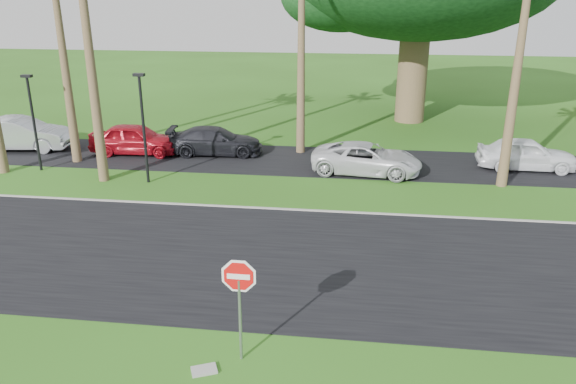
% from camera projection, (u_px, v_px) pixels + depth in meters
% --- Properties ---
extents(ground, '(120.00, 120.00, 0.00)m').
position_uv_depth(ground, '(246.00, 290.00, 15.54)').
color(ground, '#285114').
rests_on(ground, ground).
extents(road, '(120.00, 8.00, 0.02)m').
position_uv_depth(road, '(259.00, 258.00, 17.40)').
color(road, black).
rests_on(road, ground).
extents(parking_strip, '(120.00, 5.00, 0.02)m').
position_uv_depth(parking_strip, '(297.00, 160.00, 27.18)').
color(parking_strip, black).
rests_on(parking_strip, ground).
extents(curb, '(120.00, 0.12, 0.06)m').
position_uv_depth(curb, '(278.00, 209.00, 21.16)').
color(curb, gray).
rests_on(curb, ground).
extents(stop_sign_near, '(1.05, 0.07, 2.62)m').
position_uv_depth(stop_sign_near, '(239.00, 289.00, 12.07)').
color(stop_sign_near, gray).
rests_on(stop_sign_near, ground).
extents(streetlight_left, '(0.45, 0.25, 4.34)m').
position_uv_depth(streetlight_left, '(33.00, 117.00, 24.92)').
color(streetlight_left, black).
rests_on(streetlight_left, ground).
extents(streetlight_right, '(0.45, 0.25, 4.64)m').
position_uv_depth(streetlight_right, '(143.00, 122.00, 23.27)').
color(streetlight_right, black).
rests_on(streetlight_right, ground).
extents(car_silver, '(5.24, 2.41, 1.67)m').
position_uv_depth(car_silver, '(20.00, 134.00, 28.65)').
color(car_silver, '#B6B9BE').
rests_on(car_silver, ground).
extents(car_red, '(4.54, 1.97, 1.52)m').
position_uv_depth(car_red, '(136.00, 139.00, 28.01)').
color(car_red, '#A40D19').
rests_on(car_red, ground).
extents(car_dark, '(4.83, 2.36, 1.35)m').
position_uv_depth(car_dark, '(215.00, 141.00, 27.98)').
color(car_dark, black).
rests_on(car_dark, ground).
extents(car_minivan, '(5.10, 2.78, 1.35)m').
position_uv_depth(car_minivan, '(367.00, 159.00, 25.08)').
color(car_minivan, silver).
rests_on(car_minivan, ground).
extents(car_pickup, '(4.34, 1.80, 1.47)m').
position_uv_depth(car_pickup, '(526.00, 154.00, 25.59)').
color(car_pickup, white).
rests_on(car_pickup, ground).
extents(utility_slab, '(0.64, 0.54, 0.06)m').
position_uv_depth(utility_slab, '(204.00, 370.00, 12.25)').
color(utility_slab, gray).
rests_on(utility_slab, ground).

